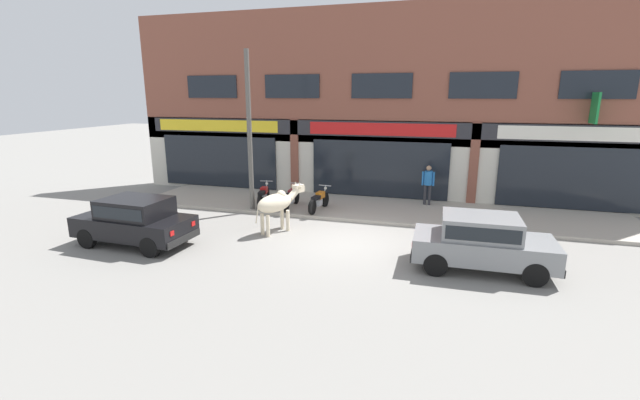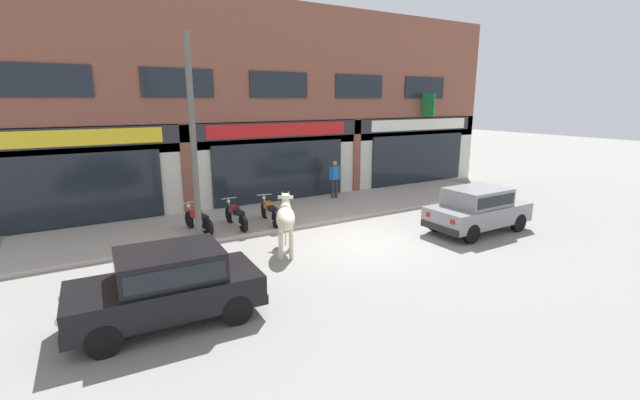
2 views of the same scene
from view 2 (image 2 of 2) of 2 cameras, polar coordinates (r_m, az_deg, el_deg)
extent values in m
plane|color=gray|center=(13.21, 6.15, -5.56)|extent=(90.00, 90.00, 0.00)
cube|color=#A8A093|center=(16.47, -2.34, -1.47)|extent=(19.00, 3.72, 0.13)
cube|color=brown|center=(17.87, -5.92, 16.27)|extent=(23.00, 0.55, 5.61)
cube|color=beige|center=(18.02, -5.65, 5.06)|extent=(23.00, 0.55, 3.40)
cube|color=#28282D|center=(17.60, -5.31, 9.29)|extent=(22.08, 0.08, 0.64)
cube|color=black|center=(16.09, -30.59, 1.03)|extent=(5.83, 0.10, 2.40)
cube|color=yellow|center=(15.85, -31.30, 7.03)|extent=(6.13, 0.05, 0.52)
cube|color=brown|center=(16.49, -17.36, 3.77)|extent=(0.36, 0.12, 3.40)
cube|color=black|center=(17.78, -5.18, 3.82)|extent=(5.83, 0.10, 2.40)
cube|color=red|center=(17.57, -5.27, 9.29)|extent=(6.13, 0.05, 0.52)
cube|color=brown|center=(19.70, 4.90, 5.76)|extent=(0.36, 0.12, 3.40)
cube|color=black|center=(22.17, 13.04, 5.38)|extent=(5.83, 0.10, 2.40)
cube|color=silver|center=(22.00, 13.31, 9.77)|extent=(6.13, 0.05, 0.52)
cube|color=black|center=(15.86, -32.64, 13.29)|extent=(2.50, 0.06, 1.00)
cube|color=black|center=(16.28, -18.39, 14.59)|extent=(2.50, 0.06, 1.00)
cube|color=black|center=(17.58, -5.45, 15.03)|extent=(2.50, 0.06, 1.00)
cube|color=black|center=(19.59, 5.29, 14.84)|extent=(2.50, 0.06, 1.00)
cube|color=black|center=(22.11, 13.78, 14.33)|extent=(2.50, 0.06, 1.00)
cube|color=#197A38|center=(21.73, 14.24, 12.19)|extent=(0.08, 0.80, 1.10)
ellipsoid|color=beige|center=(11.90, -4.61, -2.49)|extent=(1.09, 1.48, 0.60)
sphere|color=beige|center=(12.11, -4.62, -1.11)|extent=(0.32, 0.32, 0.32)
cylinder|color=beige|center=(12.51, -5.20, -4.87)|extent=(0.12, 0.12, 0.72)
cylinder|color=beige|center=(12.51, -3.89, -4.85)|extent=(0.12, 0.12, 0.72)
cylinder|color=beige|center=(11.69, -5.27, -6.19)|extent=(0.12, 0.12, 0.72)
cylinder|color=beige|center=(11.68, -3.86, -6.17)|extent=(0.12, 0.12, 0.72)
cylinder|color=beige|center=(12.66, -4.60, -0.83)|extent=(0.42, 0.52, 0.43)
cube|color=beige|center=(12.87, -4.61, 0.18)|extent=(0.36, 0.42, 0.26)
cube|color=tan|center=(13.05, -4.60, 0.19)|extent=(0.21, 0.20, 0.14)
cone|color=beige|center=(12.79, -5.07, 0.92)|extent=(0.10, 0.13, 0.19)
cone|color=beige|center=(12.79, -4.17, 0.93)|extent=(0.10, 0.13, 0.19)
cube|color=beige|center=(12.78, -5.33, 0.35)|extent=(0.14, 0.10, 0.10)
cube|color=beige|center=(12.78, -3.90, 0.37)|extent=(0.14, 0.10, 0.10)
cylinder|color=beige|center=(11.26, -4.61, -4.58)|extent=(0.11, 0.16, 0.60)
cylinder|color=black|center=(16.31, 20.75, -1.63)|extent=(0.60, 0.19, 0.60)
cylinder|color=black|center=(15.51, 24.93, -2.75)|extent=(0.60, 0.19, 0.60)
cylinder|color=black|center=(14.60, 15.16, -2.89)|extent=(0.60, 0.19, 0.60)
cylinder|color=black|center=(13.70, 19.52, -4.25)|extent=(0.60, 0.19, 0.60)
cube|color=gray|center=(14.92, 20.28, -1.72)|extent=(3.52, 1.64, 0.60)
cube|color=gray|center=(14.71, 20.22, 0.41)|extent=(1.92, 1.46, 0.56)
cube|color=black|center=(14.71, 20.22, 0.41)|extent=(1.76, 1.48, 0.35)
cube|color=black|center=(16.34, 24.01, -1.60)|extent=(0.14, 1.52, 0.20)
cube|color=black|center=(13.70, 15.68, -3.63)|extent=(0.14, 1.52, 0.20)
sphere|color=silver|center=(16.56, 22.81, -0.23)|extent=(0.14, 0.14, 0.14)
sphere|color=silver|center=(16.04, 25.57, -0.91)|extent=(0.14, 0.14, 0.14)
cube|color=red|center=(13.92, 14.21, -1.90)|extent=(0.03, 0.16, 0.14)
cube|color=red|center=(13.28, 17.25, -2.83)|extent=(0.03, 0.16, 0.14)
cylinder|color=black|center=(8.36, -26.90, -16.37)|extent=(0.61, 0.21, 0.60)
cylinder|color=black|center=(9.65, -27.18, -12.36)|extent=(0.61, 0.21, 0.60)
cylinder|color=black|center=(8.62, -11.03, -14.16)|extent=(0.61, 0.21, 0.60)
cylinder|color=black|center=(9.88, -13.57, -10.61)|extent=(0.61, 0.21, 0.60)
cube|color=black|center=(8.93, -19.74, -11.61)|extent=(3.57, 1.76, 0.60)
cube|color=black|center=(8.72, -19.39, -8.05)|extent=(1.97, 1.53, 0.56)
cube|color=black|center=(8.72, -19.39, -8.05)|extent=(1.82, 1.54, 0.35)
cube|color=black|center=(8.99, -30.90, -14.13)|extent=(0.19, 1.52, 0.20)
cube|color=black|center=(9.36, -8.94, -11.23)|extent=(0.19, 1.52, 0.20)
sphere|color=silver|center=(8.44, -31.47, -13.74)|extent=(0.14, 0.14, 0.14)
sphere|color=silver|center=(9.31, -31.19, -11.21)|extent=(0.14, 0.14, 0.14)
cube|color=red|center=(8.81, -7.77, -10.52)|extent=(0.04, 0.16, 0.14)
cube|color=red|center=(9.68, -9.85, -8.38)|extent=(0.04, 0.16, 0.14)
cylinder|color=black|center=(14.65, -16.95, -2.51)|extent=(0.20, 0.57, 0.56)
cylinder|color=black|center=(13.56, -14.72, -3.62)|extent=(0.20, 0.57, 0.56)
cube|color=#B2B5BA|center=(14.07, -15.85, -2.90)|extent=(0.26, 0.35, 0.24)
cube|color=red|center=(14.14, -16.20, -1.75)|extent=(0.31, 0.44, 0.24)
cube|color=black|center=(13.80, -15.48, -2.16)|extent=(0.31, 0.55, 0.12)
cylinder|color=#B2B5BA|center=(14.52, -16.93, -1.42)|extent=(0.09, 0.27, 0.59)
cylinder|color=#B2B5BA|center=(14.49, -17.07, -0.32)|extent=(0.52, 0.13, 0.03)
sphere|color=silver|center=(14.57, -17.13, -0.73)|extent=(0.12, 0.12, 0.12)
cylinder|color=#B2B5BA|center=(13.73, -15.58, -3.63)|extent=(0.15, 0.48, 0.06)
cylinder|color=black|center=(14.93, -11.98, -1.92)|extent=(0.11, 0.56, 0.56)
cylinder|color=black|center=(13.80, -10.18, -3.08)|extent=(0.11, 0.56, 0.56)
cube|color=#B2B5BA|center=(14.34, -11.09, -2.35)|extent=(0.21, 0.32, 0.24)
cube|color=maroon|center=(14.42, -11.37, -1.20)|extent=(0.25, 0.40, 0.24)
cube|color=black|center=(14.06, -10.78, -1.63)|extent=(0.23, 0.52, 0.12)
cylinder|color=#B2B5BA|center=(14.80, -11.96, -0.85)|extent=(0.05, 0.27, 0.59)
cylinder|color=#B2B5BA|center=(14.78, -12.06, 0.23)|extent=(0.52, 0.04, 0.03)
sphere|color=silver|center=(14.86, -12.12, -0.18)|extent=(0.12, 0.12, 0.12)
cylinder|color=#B2B5BA|center=(14.00, -10.97, -3.06)|extent=(0.07, 0.48, 0.06)
cylinder|color=black|center=(15.27, -7.41, -1.41)|extent=(0.16, 0.57, 0.56)
cylinder|color=black|center=(14.12, -5.93, -2.58)|extent=(0.16, 0.57, 0.56)
cube|color=#B2B5BA|center=(14.66, -6.68, -1.84)|extent=(0.24, 0.34, 0.24)
cube|color=orange|center=(14.75, -6.89, -0.71)|extent=(0.28, 0.43, 0.24)
cube|color=black|center=(14.38, -6.41, -1.14)|extent=(0.28, 0.54, 0.12)
cylinder|color=#B2B5BA|center=(15.14, -7.37, -0.36)|extent=(0.07, 0.27, 0.59)
cylinder|color=#B2B5BA|center=(15.12, -7.45, 0.70)|extent=(0.52, 0.09, 0.03)
sphere|color=silver|center=(15.20, -7.50, 0.31)|extent=(0.12, 0.12, 0.12)
cylinder|color=#B2B5BA|center=(14.32, -6.65, -2.53)|extent=(0.12, 0.48, 0.06)
cylinder|color=#2D2D33|center=(18.22, 1.70, 1.50)|extent=(0.11, 0.11, 0.82)
cylinder|color=#2D2D33|center=(18.31, 2.19, 1.55)|extent=(0.11, 0.11, 0.82)
cylinder|color=#236BB7|center=(18.14, 1.96, 3.66)|extent=(0.32, 0.32, 0.56)
cylinder|color=#236BB7|center=(18.04, 1.39, 3.52)|extent=(0.08, 0.08, 0.56)
cylinder|color=#236BB7|center=(18.25, 2.53, 3.63)|extent=(0.08, 0.08, 0.56)
sphere|color=tan|center=(18.08, 1.97, 4.91)|extent=(0.20, 0.20, 0.20)
cylinder|color=#595651|center=(12.91, -16.55, 7.63)|extent=(0.18, 0.18, 5.94)
camera|label=1|loc=(10.51, 72.41, 5.49)|focal=24.00mm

